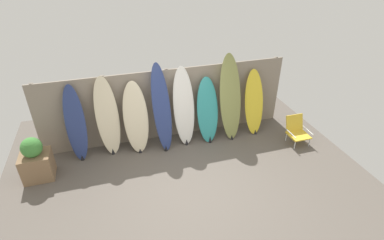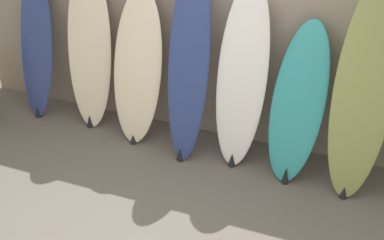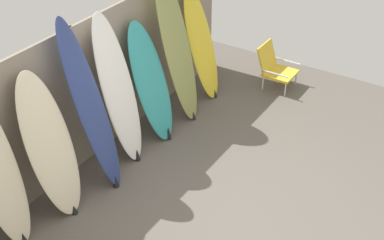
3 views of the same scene
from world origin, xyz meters
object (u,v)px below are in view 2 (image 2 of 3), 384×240
object	(u,v)px
surfboard_teal_5	(298,105)
surfboard_olive_6	(364,92)
surfboard_cream_2	(137,68)
surfboard_white_4	(242,78)
surfboard_navy_0	(36,45)
surfboard_cream_1	(89,50)
surfboard_navy_3	(189,65)

from	to	relation	value
surfboard_teal_5	surfboard_olive_6	bearing A→B (deg)	-1.86
surfboard_cream_2	surfboard_white_4	bearing A→B (deg)	0.29
surfboard_cream_2	surfboard_white_4	size ratio (longest dim) A/B	0.89
surfboard_white_4	surfboard_olive_6	size ratio (longest dim) A/B	0.90
surfboard_teal_5	surfboard_navy_0	bearing A→B (deg)	177.98
surfboard_navy_0	surfboard_teal_5	bearing A→B (deg)	-2.02
surfboard_navy_0	surfboard_cream_2	size ratio (longest dim) A/B	1.04
surfboard_cream_1	surfboard_navy_3	size ratio (longest dim) A/B	0.91
surfboard_navy_3	surfboard_olive_6	size ratio (longest dim) A/B	0.97
surfboard_white_4	surfboard_olive_6	xyz separation A→B (m)	(1.17, -0.07, 0.11)
surfboard_cream_2	surfboard_navy_3	size ratio (longest dim) A/B	0.82
surfboard_cream_2	surfboard_olive_6	world-z (taller)	surfboard_olive_6
surfboard_cream_2	surfboard_teal_5	size ratio (longest dim) A/B	1.07
surfboard_navy_0	surfboard_cream_1	xyz separation A→B (m)	(0.69, 0.01, 0.06)
surfboard_cream_1	surfboard_olive_6	distance (m)	2.95
surfboard_cream_2	surfboard_navy_3	world-z (taller)	surfboard_navy_3
surfboard_white_4	surfboard_cream_2	bearing A→B (deg)	-179.71
surfboard_white_4	surfboard_teal_5	world-z (taller)	surfboard_white_4
surfboard_cream_1	surfboard_teal_5	distance (m)	2.37
surfboard_white_4	surfboard_navy_0	bearing A→B (deg)	178.58
surfboard_navy_0	surfboard_navy_3	size ratio (longest dim) A/B	0.85
surfboard_navy_0	surfboard_navy_3	distance (m)	1.93
surfboard_cream_1	surfboard_navy_3	distance (m)	1.24
surfboard_navy_0	surfboard_cream_2	distance (m)	1.32
surfboard_teal_5	surfboard_olive_6	size ratio (longest dim) A/B	0.75
surfboard_teal_5	surfboard_olive_6	world-z (taller)	surfboard_olive_6
surfboard_navy_3	surfboard_teal_5	distance (m)	1.16
surfboard_teal_5	surfboard_navy_3	bearing A→B (deg)	-179.47
surfboard_white_4	surfboard_teal_5	xyz separation A→B (m)	(0.59, -0.05, -0.16)
surfboard_cream_1	surfboard_white_4	distance (m)	1.78
surfboard_white_4	surfboard_teal_5	size ratio (longest dim) A/B	1.20
surfboard_navy_3	surfboard_teal_5	world-z (taller)	surfboard_navy_3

